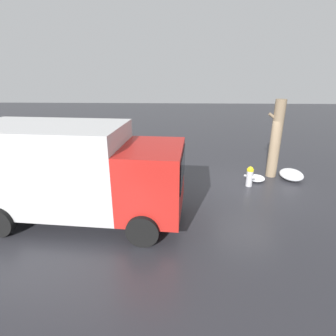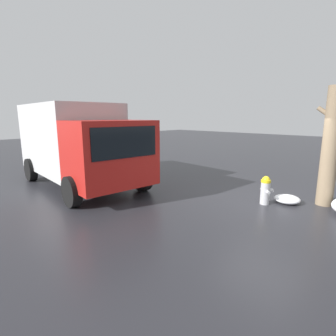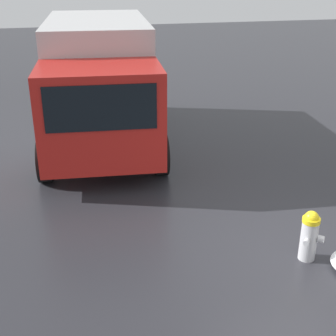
% 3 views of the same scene
% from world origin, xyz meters
% --- Properties ---
extents(ground_plane, '(60.00, 60.00, 0.00)m').
position_xyz_m(ground_plane, '(0.00, 0.00, 0.00)').
color(ground_plane, '#28282D').
extents(fire_hydrant, '(0.41, 0.40, 0.85)m').
position_xyz_m(fire_hydrant, '(-0.00, -0.00, 0.44)').
color(fire_hydrant, '#B7B7BC').
rests_on(fire_hydrant, ground_plane).
extents(tree_trunk, '(0.68, 0.45, 3.39)m').
position_xyz_m(tree_trunk, '(-1.27, -1.18, 1.70)').
color(tree_trunk, '#7F6B51').
rests_on(tree_trunk, ground_plane).
extents(delivery_truck, '(6.41, 3.12, 3.00)m').
position_xyz_m(delivery_truck, '(6.07, 2.66, 1.63)').
color(delivery_truck, red).
rests_on(delivery_truck, ground_plane).
extents(snow_pile_by_hydrant, '(0.95, 1.19, 0.43)m').
position_xyz_m(snow_pile_by_hydrant, '(-2.03, -0.80, 0.22)').
color(snow_pile_by_hydrant, white).
rests_on(snow_pile_by_hydrant, ground_plane).
extents(snow_pile_curbside, '(0.74, 0.71, 0.24)m').
position_xyz_m(snow_pile_curbside, '(-0.45, -0.56, 0.12)').
color(snow_pile_curbside, white).
rests_on(snow_pile_curbside, ground_plane).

